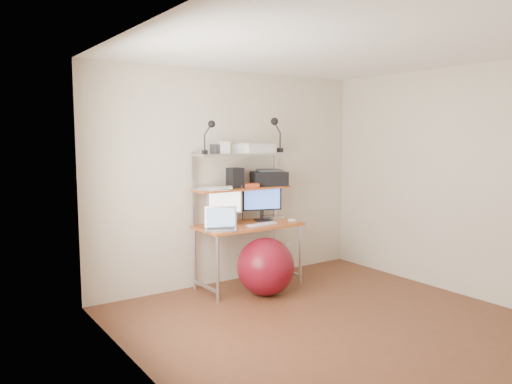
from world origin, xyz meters
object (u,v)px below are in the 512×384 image
Objects in this scene: monitor_silver at (224,203)px; laptop at (221,225)px; exercise_ball at (266,267)px; monitor_black at (262,200)px; printer at (269,178)px.

monitor_silver reaches higher than laptop.
monitor_silver is at bearing 117.06° from exercise_ball.
exercise_ball is (-0.27, -0.46, -0.67)m from monitor_black.
laptop is (-0.18, -0.21, -0.20)m from monitor_silver.
monitor_silver is 0.99× the size of printer.
laptop is at bearing -144.98° from monitor_black.
printer reaches higher than monitor_silver.
laptop is at bearing 148.32° from exercise_ball.
monitor_black is 1.02× the size of printer.
laptop is 0.68m from exercise_ball.
printer is at bearing 9.35° from monitor_silver.
laptop is 0.96m from printer.
monitor_black is 0.74m from laptop.
monitor_silver reaches higher than exercise_ball.
exercise_ball is at bearing -0.86° from laptop.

